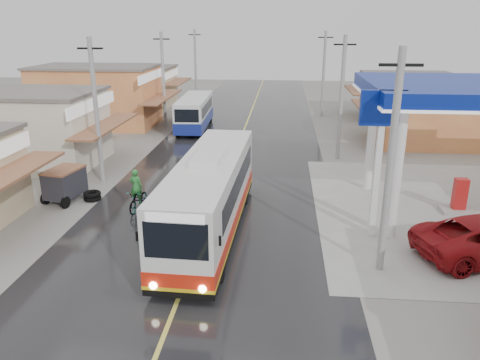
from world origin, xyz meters
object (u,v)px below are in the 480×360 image
Objects in this scene: coach_bus at (211,195)px; tricycle_near at (64,183)px; second_bus at (195,112)px; cyclist at (138,196)px; tyre_stack at (92,196)px.

coach_bus is 8.60m from tricycle_near.
second_bus is 3.91× the size of cyclist.
second_bus is 18.31m from cyclist.
coach_bus reaches higher than tyre_stack.
coach_bus is at bearing -26.04° from tyre_stack.
cyclist is at bearing 152.72° from coach_bus.
cyclist is at bearing -90.24° from second_bus.
second_bus reaches higher than cyclist.
second_bus is 17.76m from tricycle_near.
second_bus is 3.39× the size of tricycle_near.
coach_bus is at bearing -22.60° from cyclist.
coach_bus is 7.59m from tyre_stack.
coach_bus reaches higher than cyclist.
tricycle_near is (-4.08, 0.88, 0.28)m from cyclist.
second_bus is (-4.52, 20.48, -0.25)m from coach_bus.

